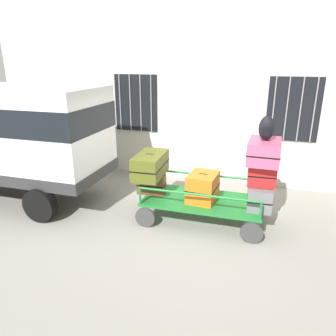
# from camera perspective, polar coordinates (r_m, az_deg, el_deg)

# --- Properties ---
(ground_plane) EXTENTS (40.00, 40.00, 0.00)m
(ground_plane) POSITION_cam_1_polar(r_m,az_deg,el_deg) (6.60, 1.24, -9.36)
(ground_plane) COLOR gray
(building_wall) EXTENTS (12.00, 0.38, 5.00)m
(building_wall) POSITION_cam_1_polar(r_m,az_deg,el_deg) (8.40, 6.40, 14.54)
(building_wall) COLOR beige
(building_wall) RESTS_ON ground
(van) EXTENTS (4.80, 1.95, 2.59)m
(van) POSITION_cam_1_polar(r_m,az_deg,el_deg) (8.19, -27.57, 6.06)
(van) COLOR silver
(van) RESTS_ON ground
(luggage_cart) EXTENTS (2.42, 1.25, 0.45)m
(luggage_cart) POSITION_cam_1_polar(r_m,az_deg,el_deg) (6.49, 6.18, -6.26)
(luggage_cart) COLOR #1E722D
(luggage_cart) RESTS_ON ground
(cart_railing) EXTENTS (2.31, 1.12, 0.36)m
(cart_railing) POSITION_cam_1_polar(r_m,az_deg,el_deg) (6.34, 6.29, -3.22)
(cart_railing) COLOR #1E722D
(cart_railing) RESTS_ON luggage_cart
(suitcase_left_bottom) EXTENTS (0.60, 0.33, 0.41)m
(suitcase_left_bottom) POSITION_cam_1_polar(r_m,az_deg,el_deg) (6.65, -2.98, -2.91)
(suitcase_left_bottom) COLOR brown
(suitcase_left_bottom) RESTS_ON luggage_cart
(suitcase_left_middle) EXTENTS (0.57, 1.03, 0.47)m
(suitcase_left_middle) POSITION_cam_1_polar(r_m,az_deg,el_deg) (6.46, -3.20, 0.54)
(suitcase_left_middle) COLOR #4C5119
(suitcase_left_middle) RESTS_ON suitcase_left_bottom
(suitcase_midleft_bottom) EXTENTS (0.59, 0.74, 0.56)m
(suitcase_midleft_bottom) POSITION_cam_1_polar(r_m,az_deg,el_deg) (6.34, 6.27, -3.43)
(suitcase_midleft_bottom) COLOR orange
(suitcase_midleft_bottom) RESTS_ON luggage_cart
(suitcase_center_bottom) EXTENTS (0.47, 0.69, 0.44)m
(suitcase_center_bottom) POSITION_cam_1_polar(r_m,az_deg,el_deg) (6.27, 16.10, -4.92)
(suitcase_center_bottom) COLOR slate
(suitcase_center_bottom) RESTS_ON luggage_cart
(suitcase_center_middle) EXTENTS (0.53, 0.44, 0.44)m
(suitcase_center_middle) POSITION_cam_1_polar(r_m,az_deg,el_deg) (6.15, 16.49, -1.00)
(suitcase_center_middle) COLOR #B21E1E
(suitcase_center_middle) RESTS_ON suitcase_center_bottom
(suitcase_center_top) EXTENTS (0.60, 0.86, 0.42)m
(suitcase_center_top) POSITION_cam_1_polar(r_m,az_deg,el_deg) (6.04, 16.87, 2.88)
(suitcase_center_top) COLOR #CC4C72
(suitcase_center_top) RESTS_ON suitcase_center_middle
(backpack) EXTENTS (0.27, 0.22, 0.44)m
(backpack) POSITION_cam_1_polar(r_m,az_deg,el_deg) (5.90, 17.27, 6.80)
(backpack) COLOR black
(backpack) RESTS_ON suitcase_center_top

